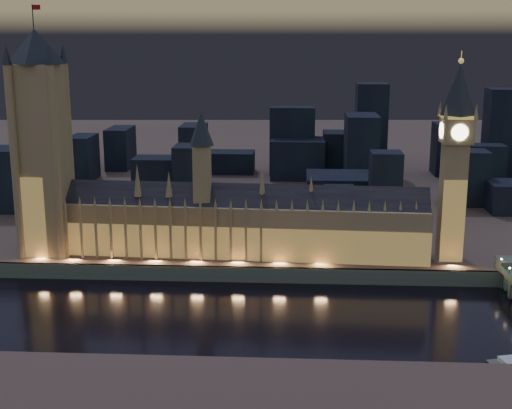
{
  "coord_description": "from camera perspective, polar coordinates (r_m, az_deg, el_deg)",
  "views": [
    {
      "loc": [
        25.27,
        -308.06,
        124.98
      ],
      "look_at": [
        5.0,
        55.0,
        38.0
      ],
      "focal_mm": 50.0,
      "sensor_mm": 36.0,
      "label": 1
    }
  ],
  "objects": [
    {
      "name": "elizabeth_tower",
      "position": [
        383.26,
        15.67,
        4.53
      ],
      "size": [
        18.0,
        18.0,
        109.06
      ],
      "color": "olive",
      "rests_on": "north_bank"
    },
    {
      "name": "ground_plane",
      "position": [
        333.4,
        -1.4,
        -8.57
      ],
      "size": [
        2000.0,
        2000.0,
        0.0
      ],
      "primitive_type": "plane",
      "color": "black",
      "rests_on": "ground"
    },
    {
      "name": "north_bank",
      "position": [
        837.23,
        1.44,
        5.14
      ],
      "size": [
        2000.0,
        960.0,
        8.0
      ],
      "primitive_type": "cube",
      "color": "#493437",
      "rests_on": "ground"
    },
    {
      "name": "city_backdrop",
      "position": [
        564.21,
        4.46,
        3.87
      ],
      "size": [
        481.31,
        215.63,
        78.33
      ],
      "color": "black",
      "rests_on": "north_bank"
    },
    {
      "name": "palace_of_westminster",
      "position": [
        383.93,
        -1.44,
        -1.43
      ],
      "size": [
        202.0,
        30.3,
        78.0
      ],
      "color": "olive",
      "rests_on": "north_bank"
    },
    {
      "name": "embankment_wall",
      "position": [
        370.29,
        -0.9,
        -5.62
      ],
      "size": [
        2000.0,
        2.5,
        8.0
      ],
      "primitive_type": "cube",
      "color": "#4A584F",
      "rests_on": "ground"
    },
    {
      "name": "victoria_tower",
      "position": [
        397.26,
        -16.82,
        5.46
      ],
      "size": [
        31.68,
        31.68,
        132.01
      ],
      "color": "olive",
      "rests_on": "north_bank"
    }
  ]
}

